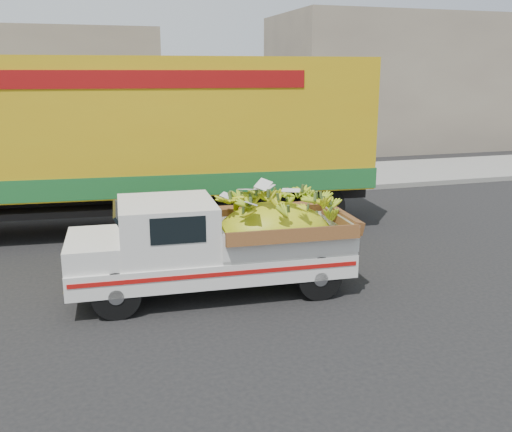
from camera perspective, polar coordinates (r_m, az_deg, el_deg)
name	(u,v)px	position (r m, az deg, el deg)	size (l,w,h in m)	color
ground	(209,284)	(9.73, -4.70, -6.84)	(100.00, 100.00, 0.00)	black
curb	(157,200)	(15.85, -9.90, 1.54)	(60.00, 0.25, 0.15)	gray
sidewalk	(147,186)	(17.89, -10.81, 2.92)	(60.00, 4.00, 0.14)	gray
building_right	(422,83)	(29.12, 16.26, 12.67)	(14.00, 6.00, 6.00)	gray
pickup_truck	(232,241)	(9.20, -2.39, -2.56)	(4.52, 1.89, 1.55)	black
semi_trailer	(103,137)	(12.98, -15.07, 7.68)	(12.04, 3.64, 3.80)	black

